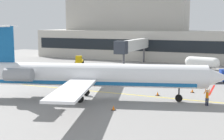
{
  "coord_description": "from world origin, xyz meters",
  "views": [
    {
      "loc": [
        17.86,
        -37.6,
        9.72
      ],
      "look_at": [
        0.01,
        4.5,
        3.0
      ],
      "focal_mm": 51.18,
      "sensor_mm": 36.0,
      "label": 1
    }
  ],
  "objects_px": {
    "regional_jet": "(90,75)",
    "baggage_tug": "(221,77)",
    "pushback_tractor": "(79,61)",
    "fuel_tank": "(202,62)",
    "marshaller": "(207,97)"
  },
  "relations": [
    {
      "from": "baggage_tug",
      "to": "marshaller",
      "type": "bearing_deg",
      "value": -91.07
    },
    {
      "from": "fuel_tank",
      "to": "marshaller",
      "type": "xyz_separation_m",
      "value": [
        4.62,
        -31.21,
        -0.41
      ]
    },
    {
      "from": "pushback_tractor",
      "to": "fuel_tank",
      "type": "xyz_separation_m",
      "value": [
        27.88,
        3.44,
        0.51
      ]
    },
    {
      "from": "pushback_tractor",
      "to": "fuel_tank",
      "type": "height_order",
      "value": "fuel_tank"
    },
    {
      "from": "baggage_tug",
      "to": "pushback_tractor",
      "type": "relative_size",
      "value": 1.03
    },
    {
      "from": "regional_jet",
      "to": "marshaller",
      "type": "xyz_separation_m",
      "value": [
        14.32,
        2.44,
        -2.1
      ]
    },
    {
      "from": "fuel_tank",
      "to": "marshaller",
      "type": "bearing_deg",
      "value": -81.57
    },
    {
      "from": "fuel_tank",
      "to": "baggage_tug",
      "type": "bearing_deg",
      "value": -71.82
    },
    {
      "from": "regional_jet",
      "to": "marshaller",
      "type": "relative_size",
      "value": 16.39
    },
    {
      "from": "baggage_tug",
      "to": "pushback_tractor",
      "type": "distance_m",
      "value": 34.79
    },
    {
      "from": "regional_jet",
      "to": "marshaller",
      "type": "distance_m",
      "value": 14.68
    },
    {
      "from": "pushback_tractor",
      "to": "marshaller",
      "type": "xyz_separation_m",
      "value": [
        32.51,
        -27.77,
        0.1
      ]
    },
    {
      "from": "pushback_tractor",
      "to": "baggage_tug",
      "type": "bearing_deg",
      "value": -19.42
    },
    {
      "from": "regional_jet",
      "to": "baggage_tug",
      "type": "distance_m",
      "value": 23.8
    },
    {
      "from": "regional_jet",
      "to": "baggage_tug",
      "type": "xyz_separation_m",
      "value": [
        14.62,
        18.65,
        -2.17
      ]
    }
  ]
}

